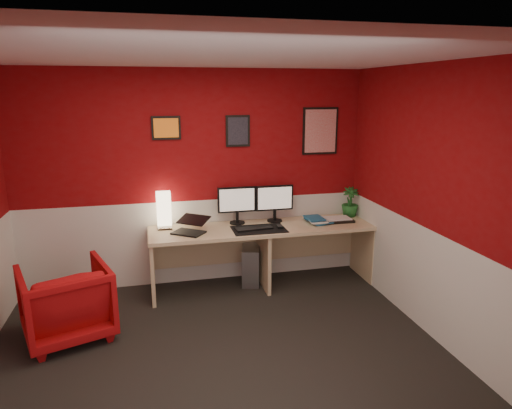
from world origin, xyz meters
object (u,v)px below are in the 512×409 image
(monitor_right, at_px, (275,198))
(zen_tray, at_px, (337,220))
(shoji_lamp, at_px, (164,211))
(laptop, at_px, (188,224))
(monitor_left, at_px, (237,199))
(armchair, at_px, (66,302))
(desk, at_px, (263,256))
(pc_tower, at_px, (251,264))
(potted_plant, at_px, (350,202))

(monitor_right, xyz_separation_m, zen_tray, (0.74, -0.17, -0.28))
(shoji_lamp, relative_size, laptop, 1.21)
(monitor_left, bearing_deg, laptop, -156.27)
(laptop, distance_m, armchair, 1.44)
(monitor_left, bearing_deg, shoji_lamp, -179.73)
(zen_tray, bearing_deg, shoji_lamp, 174.98)
(shoji_lamp, height_order, armchair, shoji_lamp)
(monitor_left, relative_size, zen_tray, 1.66)
(desk, height_order, pc_tower, desk)
(shoji_lamp, bearing_deg, pc_tower, -2.46)
(pc_tower, bearing_deg, shoji_lamp, -168.18)
(desk, bearing_deg, pc_tower, 126.64)
(pc_tower, relative_size, armchair, 0.58)
(shoji_lamp, bearing_deg, armchair, -137.11)
(zen_tray, xyz_separation_m, armchair, (-2.98, -0.71, -0.39))
(zen_tray, bearing_deg, monitor_right, 167.15)
(monitor_left, xyz_separation_m, zen_tray, (1.19, -0.18, -0.28))
(zen_tray, bearing_deg, laptop, -177.46)
(armchair, bearing_deg, laptop, -171.88)
(shoji_lamp, relative_size, monitor_right, 0.69)
(laptop, height_order, monitor_right, monitor_right)
(armchair, bearing_deg, monitor_right, -178.25)
(desk, bearing_deg, zen_tray, 1.12)
(laptop, relative_size, pc_tower, 0.73)
(monitor_left, bearing_deg, armchair, -153.65)
(pc_tower, bearing_deg, desk, -39.07)
(monitor_right, distance_m, potted_plant, 0.98)
(monitor_right, bearing_deg, monitor_left, 178.15)
(pc_tower, distance_m, armchair, 2.12)
(pc_tower, bearing_deg, potted_plant, 15.81)
(monitor_right, bearing_deg, pc_tower, -173.92)
(shoji_lamp, xyz_separation_m, monitor_left, (0.84, 0.00, 0.09))
(potted_plant, xyz_separation_m, pc_tower, (-1.27, -0.03, -0.69))
(laptop, xyz_separation_m, pc_tower, (0.75, 0.21, -0.61))
(monitor_left, bearing_deg, pc_tower, -16.97)
(laptop, distance_m, potted_plant, 2.04)
(potted_plant, bearing_deg, desk, -170.79)
(potted_plant, distance_m, armchair, 3.38)
(shoji_lamp, xyz_separation_m, armchair, (-0.95, -0.88, -0.58))
(laptop, bearing_deg, armchair, -115.50)
(shoji_lamp, height_order, monitor_right, monitor_right)
(shoji_lamp, distance_m, laptop, 0.37)
(shoji_lamp, bearing_deg, laptop, -46.35)
(monitor_right, relative_size, armchair, 0.75)
(zen_tray, distance_m, armchair, 3.09)
(potted_plant, bearing_deg, armchair, -164.78)
(shoji_lamp, xyz_separation_m, potted_plant, (2.26, -0.01, -0.02))
(laptop, xyz_separation_m, potted_plant, (2.02, 0.25, 0.07))
(monitor_left, xyz_separation_m, pc_tower, (0.15, -0.05, -0.80))
(desk, bearing_deg, monitor_right, 44.87)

